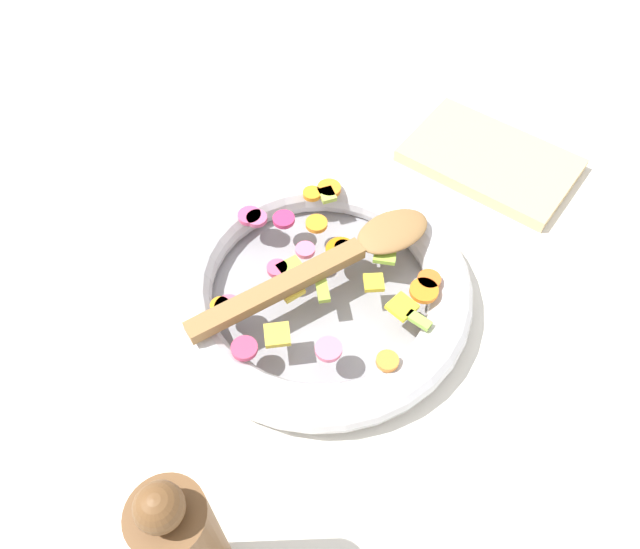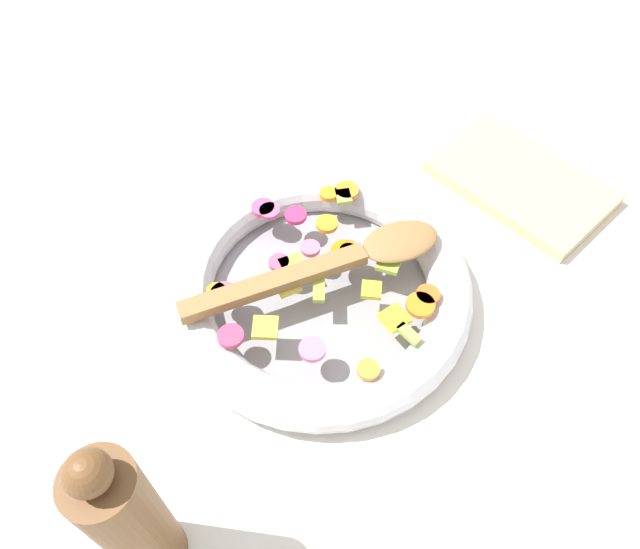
# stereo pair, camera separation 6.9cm
# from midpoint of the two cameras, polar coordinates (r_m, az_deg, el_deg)

# --- Properties ---
(ground_plane) EXTENTS (4.00, 4.00, 0.00)m
(ground_plane) POSITION_cam_midpoint_polar(r_m,az_deg,el_deg) (0.73, -2.70, -2.49)
(ground_plane) COLOR silver
(skillet) EXTENTS (0.35, 0.35, 0.05)m
(skillet) POSITION_cam_midpoint_polar(r_m,az_deg,el_deg) (0.71, -2.77, -1.51)
(skillet) COLOR gray
(skillet) RESTS_ON ground_plane
(chopped_vegetables) EXTENTS (0.27, 0.27, 0.01)m
(chopped_vegetables) POSITION_cam_midpoint_polar(r_m,az_deg,el_deg) (0.69, -2.34, 0.53)
(chopped_vegetables) COLOR orange
(chopped_vegetables) RESTS_ON skillet
(wooden_spoon) EXTENTS (0.15, 0.29, 0.01)m
(wooden_spoon) POSITION_cam_midpoint_polar(r_m,az_deg,el_deg) (0.69, -1.06, 1.36)
(wooden_spoon) COLOR olive
(wooden_spoon) RESTS_ON chopped_vegetables
(pepper_mill) EXTENTS (0.05, 0.05, 0.23)m
(pepper_mill) POSITION_cam_midpoint_polar(r_m,az_deg,el_deg) (0.53, -15.87, -23.23)
(pepper_mill) COLOR brown
(pepper_mill) RESTS_ON ground_plane
(cutting_board) EXTENTS (0.22, 0.14, 0.02)m
(cutting_board) POSITION_cam_midpoint_polar(r_m,az_deg,el_deg) (0.89, 13.13, 10.02)
(cutting_board) COLOR tan
(cutting_board) RESTS_ON ground_plane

